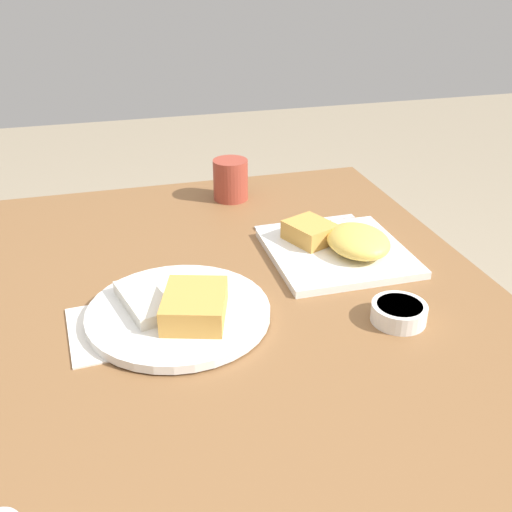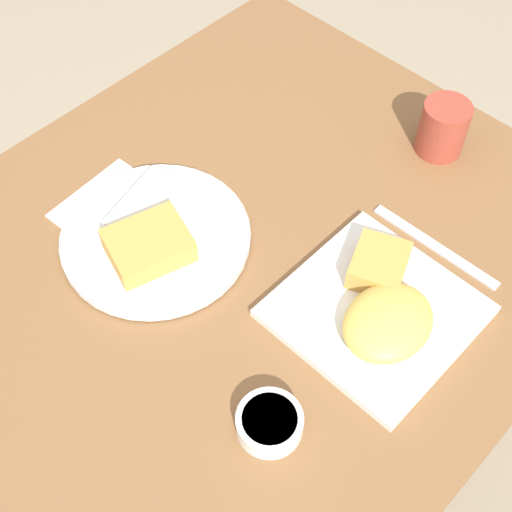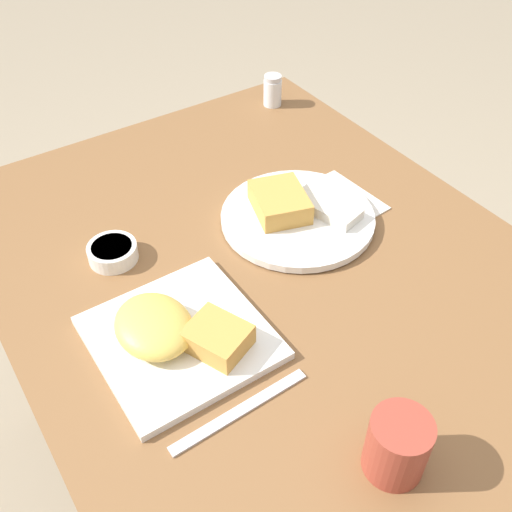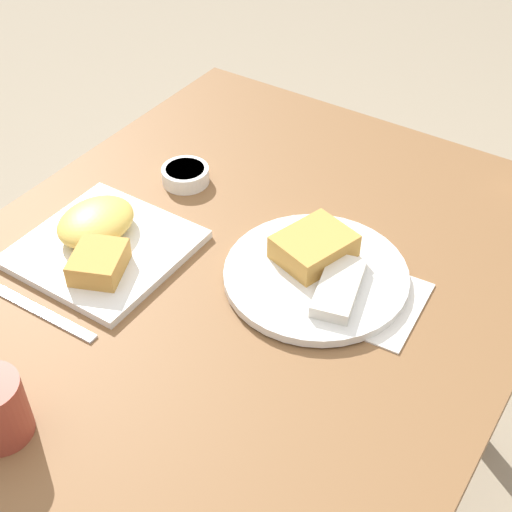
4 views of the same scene
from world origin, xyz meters
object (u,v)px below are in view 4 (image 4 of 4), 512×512
object	(u,v)px
plate_oval_far	(317,269)
sauce_ramekin	(185,175)
plate_square_near	(101,240)
butter_knife	(38,310)

from	to	relation	value
plate_oval_far	sauce_ramekin	xyz separation A→B (m)	(-0.09, -0.32, -0.00)
plate_square_near	sauce_ramekin	xyz separation A→B (m)	(-0.22, -0.00, -0.01)
butter_knife	plate_square_near	bearing A→B (deg)	94.37
plate_oval_far	plate_square_near	bearing A→B (deg)	-67.59
plate_square_near	sauce_ramekin	world-z (taller)	plate_square_near
butter_knife	sauce_ramekin	bearing A→B (deg)	91.36
plate_oval_far	butter_knife	world-z (taller)	plate_oval_far
plate_oval_far	butter_knife	size ratio (longest dim) A/B	1.31
plate_oval_far	sauce_ramekin	world-z (taller)	plate_oval_far
plate_oval_far	sauce_ramekin	distance (m)	0.33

